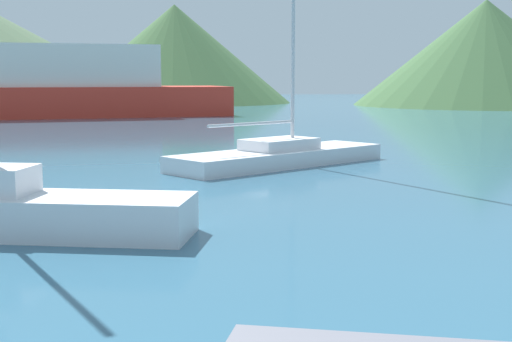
{
  "coord_description": "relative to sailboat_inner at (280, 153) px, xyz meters",
  "views": [
    {
      "loc": [
        -0.48,
        1.46,
        2.86
      ],
      "look_at": [
        0.59,
        14.0,
        1.2
      ],
      "focal_mm": 50.0,
      "sensor_mm": 36.0,
      "label": 1
    }
  ],
  "objects": [
    {
      "name": "sailboat_inner",
      "position": [
        0.0,
        0.0,
        0.0
      ],
      "size": [
        7.57,
        6.56,
        11.49
      ],
      "rotation": [
        0.0,
        0.0,
        0.66
      ],
      "color": "silver",
      "rests_on": "ground_plane"
    },
    {
      "name": "hill_far_east",
      "position": [
        26.7,
        48.16,
        4.91
      ],
      "size": [
        26.34,
        26.34,
        10.63
      ],
      "color": "#3D6038",
      "rests_on": "ground_plane"
    },
    {
      "name": "hill_east",
      "position": [
        -4.9,
        58.43,
        5.03
      ],
      "size": [
        25.95,
        25.95,
        10.88
      ],
      "color": "#3D6038",
      "rests_on": "ground_plane"
    }
  ]
}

